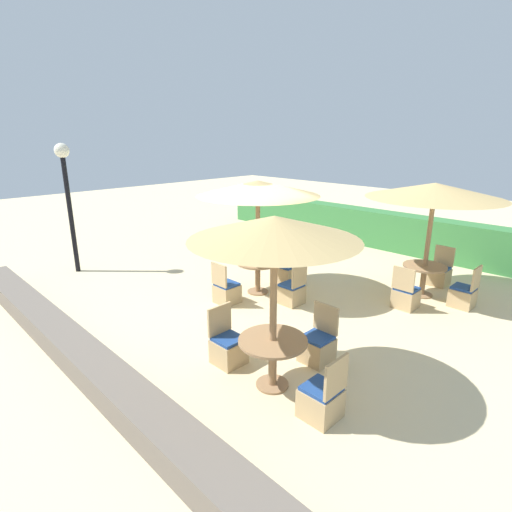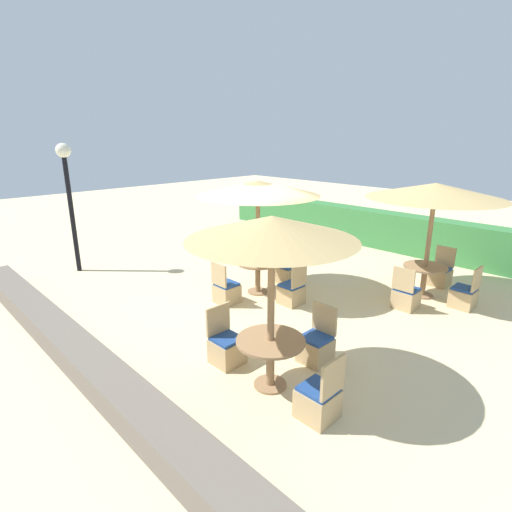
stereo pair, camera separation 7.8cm
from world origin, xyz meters
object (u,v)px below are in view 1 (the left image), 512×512
patio_chair_center_east (292,292)px  parasol_back_right (435,191)px  patio_chair_center_north (287,272)px  patio_chair_back_right_north (439,274)px  parasol_center (258,189)px  lamp_post (66,183)px  patio_chair_front_right_east (322,400)px  patio_chair_center_south (226,291)px  round_table_back_right (424,273)px  patio_chair_back_right_east (463,295)px  round_table_front_right (273,350)px  parasol_front_right (274,229)px  patio_chair_front_right_north (318,346)px  patio_chair_front_right_west (228,348)px  round_table_center (258,269)px  patio_chair_back_right_south (405,296)px

patio_chair_center_east → parasol_back_right: size_ratio=0.33×
patio_chair_center_north → patio_chair_back_right_north: bearing=-137.4°
parasol_center → parasol_back_right: size_ratio=0.94×
lamp_post → parasol_back_right: (7.23, 4.89, 0.02)m
parasol_center → patio_chair_front_right_east: parasol_center is taller
patio_chair_front_right_east → patio_chair_center_south: bearing=67.1°
patio_chair_center_north → patio_chair_front_right_east: same height
patio_chair_center_north → parasol_back_right: (2.71, 1.54, 2.11)m
round_table_back_right → patio_chair_back_right_east: bearing=-0.8°
patio_chair_center_east → round_table_back_right: 3.06m
parasol_center → round_table_front_right: size_ratio=2.73×
parasol_center → patio_chair_back_right_north: 4.93m
parasol_back_right → patio_chair_back_right_east: bearing=-0.8°
patio_chair_front_right_east → round_table_back_right: patio_chair_front_right_east is taller
parasol_center → patio_chair_back_right_north: parasol_center is taller
patio_chair_center_east → parasol_back_right: parasol_back_right is taller
patio_chair_center_east → parasol_front_right: bearing=-145.1°
patio_chair_center_east → patio_chair_front_right_north: same height
patio_chair_front_right_east → patio_chair_back_right_east: 4.97m
patio_chair_center_east → parasol_back_right: (1.78, 2.47, 2.11)m
parasol_front_right → patio_chair_front_right_west: parasol_front_right is taller
patio_chair_center_south → parasol_back_right: bearing=50.7°
patio_chair_center_north → parasol_front_right: (2.65, -3.39, 2.08)m
patio_chair_back_right_east → patio_chair_center_north: bearing=113.0°
parasol_center → round_table_front_right: (2.70, -2.40, -1.83)m
patio_chair_center_north → patio_chair_back_right_east: bearing=-157.0°
parasol_center → patio_chair_center_east: bearing=3.5°
patio_chair_front_right_east → parasol_back_right: size_ratio=0.33×
patio_chair_front_right_north → patio_chair_front_right_west: (-0.98, -1.05, 0.00)m
lamp_post → round_table_center: size_ratio=3.47×
round_table_back_right → patio_chair_back_right_north: bearing=90.5°
round_table_front_right → patio_chair_front_right_east: 0.97m
patio_chair_center_north → patio_chair_back_right_south: (2.75, 0.61, 0.00)m
parasol_center → parasol_front_right: (2.70, -2.40, -0.06)m
lamp_post → parasol_front_right: size_ratio=1.32×
round_table_front_right → round_table_back_right: bearing=89.2°
lamp_post → patio_chair_front_right_north: (7.22, 0.97, -2.09)m
parasol_back_right → patio_chair_back_right_north: (-0.01, 0.95, -2.11)m
parasol_front_right → patio_chair_back_right_south: size_ratio=2.71×
round_table_front_right → parasol_center: bearing=138.3°
patio_chair_center_north → patio_chair_back_right_east: same height
patio_chair_center_east → patio_chair_center_south: same height
parasol_center → patio_chair_center_east: 2.35m
lamp_post → patio_chair_front_right_north: size_ratio=3.57×
patio_chair_center_south → parasol_back_right: size_ratio=0.33×
parasol_back_right → patio_chair_back_right_north: 2.32m
round_table_center → patio_chair_front_right_west: bearing=-54.1°
patio_chair_back_right_south → parasol_center: bearing=-150.3°
lamp_post → parasol_front_right: bearing=-0.3°
round_table_front_right → parasol_back_right: parasol_back_right is taller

